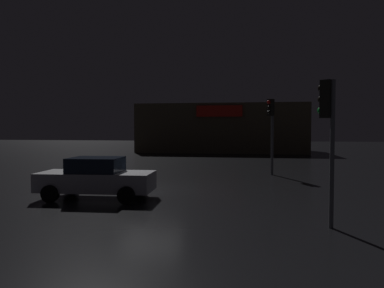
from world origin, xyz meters
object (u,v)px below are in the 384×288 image
car_near (96,178)px  traffic_signal_cross_left (271,122)px  traffic_signal_main (328,117)px  store_building (223,128)px

car_near → traffic_signal_cross_left: bearing=50.4°
traffic_signal_main → traffic_signal_cross_left: (-0.84, 10.79, 0.08)m
store_building → traffic_signal_main: bearing=-81.0°
traffic_signal_main → store_building: bearing=99.0°
traffic_signal_cross_left → traffic_signal_main: bearing=-85.6°
store_building → traffic_signal_cross_left: bearing=-78.7°
store_building → car_near: store_building is taller
store_building → car_near: size_ratio=4.27×
car_near → traffic_signal_main: bearing=-20.1°
traffic_signal_main → traffic_signal_cross_left: traffic_signal_cross_left is taller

